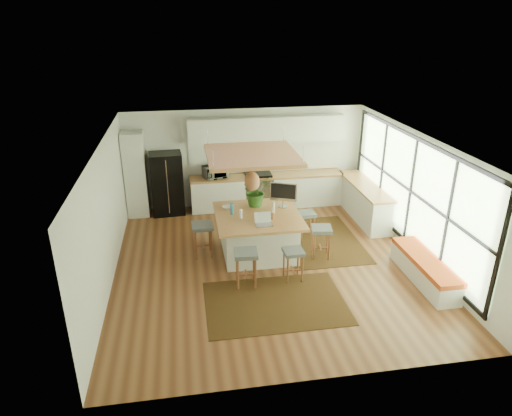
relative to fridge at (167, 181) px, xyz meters
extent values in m
plane|color=#592E19|center=(2.16, -3.15, -0.93)|extent=(7.00, 7.00, 0.00)
plane|color=white|center=(2.16, -3.15, 1.78)|extent=(7.00, 7.00, 0.00)
plane|color=silver|center=(2.16, 0.35, 0.42)|extent=(6.50, 0.00, 6.50)
plane|color=silver|center=(2.16, -6.65, 0.42)|extent=(6.50, 0.00, 6.50)
plane|color=silver|center=(-1.09, -3.15, 0.42)|extent=(0.00, 7.00, 7.00)
plane|color=silver|center=(5.41, -3.15, 0.42)|extent=(0.00, 7.00, 7.00)
cube|color=silver|center=(-0.79, 0.03, 0.20)|extent=(0.55, 0.60, 2.25)
cube|color=silver|center=(2.71, 0.03, -0.49)|extent=(4.20, 0.60, 0.88)
cube|color=#9D6338|center=(2.71, 0.03, -0.03)|extent=(4.24, 0.64, 0.05)
cube|color=white|center=(2.71, 0.33, 0.43)|extent=(4.20, 0.02, 0.80)
cube|color=silver|center=(2.71, 0.17, 1.22)|extent=(4.20, 0.34, 0.70)
cube|color=silver|center=(5.09, -1.15, -0.49)|extent=(0.60, 2.50, 0.88)
cube|color=#9D6338|center=(5.09, -1.15, -0.03)|extent=(0.64, 2.54, 0.05)
cube|color=black|center=(2.00, -4.65, -0.92)|extent=(2.60, 1.80, 0.01)
cube|color=black|center=(3.57, -2.29, -0.92)|extent=(1.80, 2.60, 0.01)
imported|color=#A5A5AA|center=(1.29, 0.03, 0.21)|extent=(0.69, 0.52, 0.41)
imported|color=#1E4C19|center=(2.05, -2.09, 0.28)|extent=(0.87, 0.91, 0.56)
imported|color=white|center=(1.38, -2.17, 0.03)|extent=(0.26, 0.26, 0.05)
cylinder|color=teal|center=(1.46, -2.53, 0.10)|extent=(0.07, 0.07, 0.19)
cylinder|color=white|center=(1.61, -2.78, 0.10)|extent=(0.07, 0.07, 0.19)
cylinder|color=#A35736|center=(2.26, -2.93, 0.10)|extent=(0.07, 0.07, 0.19)
cylinder|color=white|center=(2.36, -2.58, 0.10)|extent=(0.07, 0.07, 0.19)
camera|label=1|loc=(0.49, -11.63, 4.00)|focal=31.92mm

